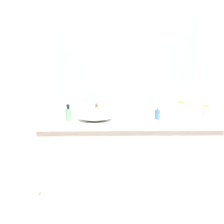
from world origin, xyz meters
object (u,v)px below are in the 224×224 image
object	(u,v)px
spray_can	(181,110)
lotion_bottle	(205,113)
perfume_bottle	(157,114)
sink_basin	(95,115)
soap_dispenser	(68,114)
tissue_box	(137,112)

from	to	relation	value
spray_can	lotion_bottle	bearing A→B (deg)	-33.21
perfume_bottle	sink_basin	bearing A→B (deg)	-178.29
perfume_bottle	spray_can	bearing A→B (deg)	12.64
spray_can	sink_basin	bearing A→B (deg)	-175.04
soap_dispenser	perfume_bottle	xyz separation A→B (m)	(0.87, 0.04, -0.01)
sink_basin	lotion_bottle	size ratio (longest dim) A/B	2.33
sink_basin	perfume_bottle	bearing A→B (deg)	1.71
soap_dispenser	perfume_bottle	distance (m)	0.87
sink_basin	perfume_bottle	distance (m)	0.61
soap_dispenser	perfume_bottle	size ratio (longest dim) A/B	1.11
soap_dispenser	spray_can	xyz separation A→B (m)	(1.13, 0.09, 0.02)
soap_dispenser	lotion_bottle	bearing A→B (deg)	-1.36
sink_basin	soap_dispenser	distance (m)	0.26
soap_dispenser	lotion_bottle	size ratio (longest dim) A/B	1.06
sink_basin	soap_dispenser	world-z (taller)	soap_dispenser
perfume_bottle	soap_dispenser	bearing A→B (deg)	-177.53
sink_basin	tissue_box	world-z (taller)	tissue_box
lotion_bottle	tissue_box	xyz separation A→B (m)	(-0.65, 0.09, -0.00)
spray_can	tissue_box	distance (m)	0.46
spray_can	perfume_bottle	bearing A→B (deg)	-167.36
perfume_bottle	spray_can	distance (m)	0.26
soap_dispenser	lotion_bottle	world-z (taller)	soap_dispenser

